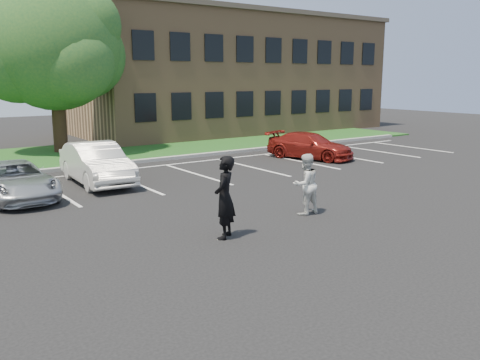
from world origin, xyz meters
The scene contains 11 objects.
ground_plane centered at (0.00, 0.00, 0.00)m, with size 90.00×90.00×0.00m, color black.
curb centered at (0.00, 12.00, 0.07)m, with size 40.00×0.30×0.15m, color gray.
grass_strip centered at (0.00, 16.00, 0.04)m, with size 44.00×8.00×0.08m, color #1A4B15.
stall_lines centered at (1.40, 8.95, 0.01)m, with size 34.00×5.36×0.01m.
office_building centered at (14.00, 21.99, 4.16)m, with size 22.40×10.40×8.30m.
tree centered at (0.15, 17.32, 5.35)m, with size 7.80×7.20×8.80m.
man_black_suit centered at (-0.88, 0.40, 1.02)m, with size 0.74×0.49×2.04m, color black.
man_white_shirt centered at (2.23, 0.92, 0.88)m, with size 0.85×0.66×1.76m, color silver.
car_silver_minivan centered at (-4.13, 7.71, 0.61)m, with size 2.01×4.36×1.21m, color #B3B6BC.
car_white_sedan centered at (-1.13, 8.56, 0.75)m, with size 1.60×4.58×1.51m, color silver.
car_red_compact centered at (9.39, 8.38, 0.62)m, with size 1.75×4.30×1.25m, color maroon.
Camera 1 is at (-7.49, -9.57, 3.88)m, focal length 38.00 mm.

